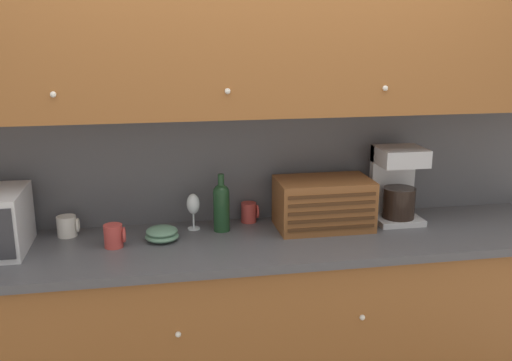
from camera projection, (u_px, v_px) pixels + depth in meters
The scene contains 12 objects.
wall_back at pixel (247, 153), 3.00m from camera, with size 5.74×0.06×2.60m.
counter_unit at pixel (259, 326), 2.88m from camera, with size 3.36×0.66×0.95m.
backsplash_panel at pixel (249, 165), 2.98m from camera, with size 3.34×0.01×0.59m.
upper_cabinets at pixel (289, 36), 2.67m from camera, with size 3.34×0.39×0.72m.
mug_blue_second at pixel (67, 226), 2.77m from camera, with size 0.11×0.09×0.10m.
mug at pixel (114, 236), 2.63m from camera, with size 0.10×0.09×0.11m.
bowl_stack_on_counter at pixel (162, 234), 2.72m from camera, with size 0.16×0.16×0.07m.
wine_glass at pixel (193, 205), 2.85m from camera, with size 0.07×0.07×0.19m.
wine_bottle at pixel (221, 205), 2.83m from camera, with size 0.08×0.08×0.29m.
mug_patterned_third at pixel (249, 212), 2.98m from camera, with size 0.09×0.08×0.10m.
bread_box at pixel (323, 203), 2.88m from camera, with size 0.47×0.29×0.25m.
coffee_maker at pixel (397, 184), 2.96m from camera, with size 0.24×0.22×0.40m.
Camera 1 is at (-0.48, -2.87, 1.93)m, focal length 40.00 mm.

